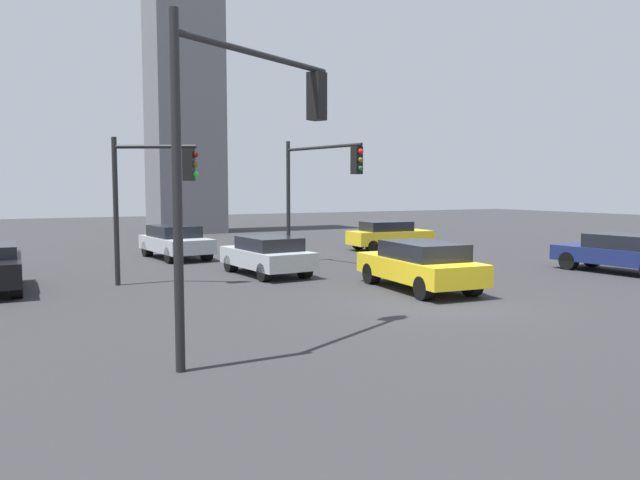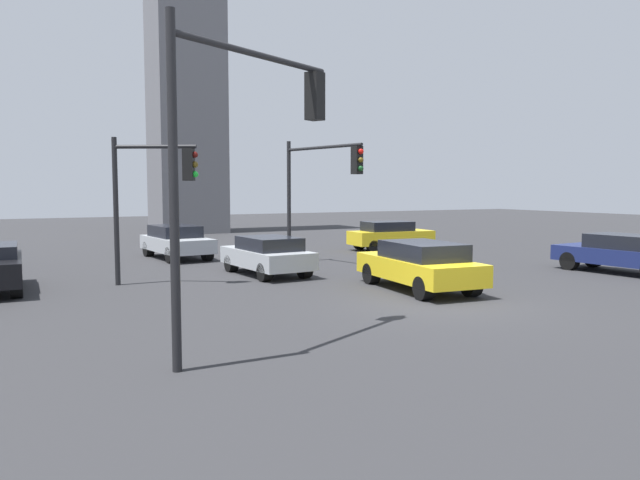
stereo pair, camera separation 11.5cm
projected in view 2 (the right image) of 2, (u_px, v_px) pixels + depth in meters
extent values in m
plane|color=#2D2D30|center=(437.00, 303.00, 16.20)|extent=(110.00, 110.00, 0.00)
cylinder|color=black|center=(174.00, 194.00, 9.93)|extent=(0.16, 0.16, 5.91)
cylinder|color=black|center=(257.00, 55.00, 11.38)|extent=(3.75, 1.97, 0.12)
cube|color=black|center=(315.00, 96.00, 12.90)|extent=(0.43, 0.43, 1.00)
sphere|color=red|center=(320.00, 83.00, 13.04)|extent=(0.20, 0.20, 0.20)
sphere|color=#594714|center=(320.00, 98.00, 13.06)|extent=(0.20, 0.20, 0.20)
sphere|color=#14471E|center=(320.00, 112.00, 13.09)|extent=(0.20, 0.20, 0.20)
cylinder|color=black|center=(116.00, 212.00, 19.05)|extent=(0.16, 0.16, 4.63)
cylinder|color=black|center=(155.00, 147.00, 18.80)|extent=(2.27, 1.44, 0.12)
cube|color=black|center=(189.00, 165.00, 18.78)|extent=(0.44, 0.44, 1.00)
sphere|color=#4C0F0C|center=(195.00, 155.00, 18.74)|extent=(0.20, 0.20, 0.20)
sphere|color=#594714|center=(195.00, 164.00, 18.76)|extent=(0.20, 0.20, 0.20)
sphere|color=green|center=(195.00, 174.00, 18.79)|extent=(0.20, 0.20, 0.20)
cylinder|color=black|center=(289.00, 202.00, 25.01)|extent=(0.16, 0.16, 4.95)
cylinder|color=black|center=(323.00, 147.00, 23.18)|extent=(1.05, 4.22, 0.12)
cube|color=black|center=(357.00, 160.00, 21.78)|extent=(0.38, 0.38, 1.00)
sphere|color=red|center=(361.00, 151.00, 21.60)|extent=(0.20, 0.20, 0.20)
sphere|color=#594714|center=(361.00, 160.00, 21.63)|extent=(0.20, 0.20, 0.20)
sphere|color=#14471E|center=(361.00, 168.00, 21.65)|extent=(0.20, 0.20, 0.20)
cube|color=yellow|center=(391.00, 237.00, 30.18)|extent=(4.20, 1.96, 0.66)
cube|color=black|center=(387.00, 227.00, 30.05)|extent=(2.39, 1.64, 0.51)
cylinder|color=black|center=(408.00, 242.00, 31.39)|extent=(0.60, 0.34, 0.58)
cylinder|color=black|center=(422.00, 244.00, 30.13)|extent=(0.60, 0.34, 0.58)
cylinder|color=black|center=(360.00, 244.00, 30.28)|extent=(0.60, 0.34, 0.58)
cylinder|color=black|center=(373.00, 246.00, 29.02)|extent=(0.60, 0.34, 0.58)
cube|color=#ADB2B7|center=(267.00, 258.00, 21.48)|extent=(2.12, 4.16, 0.60)
cube|color=black|center=(269.00, 244.00, 21.27)|extent=(1.78, 2.37, 0.49)
cylinder|color=black|center=(231.00, 263.00, 22.28)|extent=(0.37, 0.64, 0.61)
cylinder|color=black|center=(268.00, 261.00, 23.07)|extent=(0.37, 0.64, 0.61)
cylinder|color=black|center=(265.00, 272.00, 19.95)|extent=(0.37, 0.64, 0.61)
cylinder|color=black|center=(305.00, 269.00, 20.73)|extent=(0.37, 0.64, 0.61)
cube|color=navy|center=(621.00, 256.00, 21.92)|extent=(2.28, 4.69, 0.56)
cube|color=black|center=(628.00, 242.00, 21.69)|extent=(1.86, 2.69, 0.54)
cylinder|color=black|center=(570.00, 261.00, 22.82)|extent=(0.40, 0.70, 0.67)
cylinder|color=black|center=(594.00, 258.00, 23.64)|extent=(0.40, 0.70, 0.67)
cylinder|color=black|center=(16.00, 286.00, 16.94)|extent=(0.33, 0.67, 0.66)
cylinder|color=black|center=(17.00, 273.00, 19.55)|extent=(0.33, 0.67, 0.66)
cube|color=yellow|center=(418.00, 268.00, 18.31)|extent=(2.30, 4.73, 0.63)
cube|color=black|center=(423.00, 251.00, 18.05)|extent=(1.89, 2.70, 0.54)
cylinder|color=black|center=(371.00, 273.00, 19.47)|extent=(0.40, 0.69, 0.67)
cylinder|color=black|center=(414.00, 271.00, 20.07)|extent=(0.40, 0.69, 0.67)
cylinder|color=black|center=(424.00, 288.00, 16.60)|extent=(0.40, 0.69, 0.67)
cylinder|color=black|center=(471.00, 285.00, 17.19)|extent=(0.40, 0.69, 0.67)
cube|color=#ADB2B7|center=(177.00, 244.00, 26.45)|extent=(2.34, 4.55, 0.59)
cube|color=black|center=(175.00, 232.00, 26.59)|extent=(1.91, 2.61, 0.53)
cylinder|color=black|center=(207.00, 253.00, 25.66)|extent=(0.41, 0.71, 0.68)
cylinder|color=black|center=(171.00, 255.00, 24.81)|extent=(0.41, 0.71, 0.68)
cylinder|color=black|center=(182.00, 247.00, 28.15)|extent=(0.41, 0.71, 0.68)
cylinder|color=black|center=(149.00, 249.00, 27.29)|extent=(0.41, 0.71, 0.68)
cube|color=slate|center=(185.00, 32.00, 41.22)|extent=(4.55, 4.55, 27.13)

